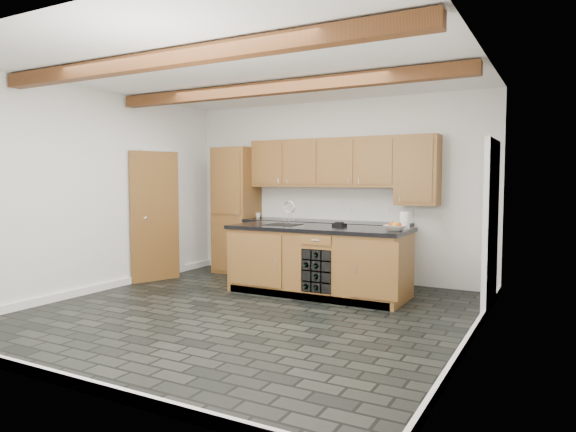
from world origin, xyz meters
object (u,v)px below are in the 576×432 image
fruit_bowl (395,228)px  paper_towel (405,220)px  island (318,261)px  kitchen_scale (339,224)px

fruit_bowl → paper_towel: paper_towel is taller
island → fruit_bowl: (1.07, -0.04, 0.50)m
island → fruit_bowl: 1.18m
kitchen_scale → fruit_bowl: fruit_bowl is taller
kitchen_scale → fruit_bowl: size_ratio=0.77×
paper_towel → fruit_bowl: bearing=-98.0°
kitchen_scale → fruit_bowl: (0.84, -0.20, 0.01)m
island → kitchen_scale: (0.24, 0.17, 0.49)m
island → paper_towel: paper_towel is taller
fruit_bowl → paper_towel: 0.30m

